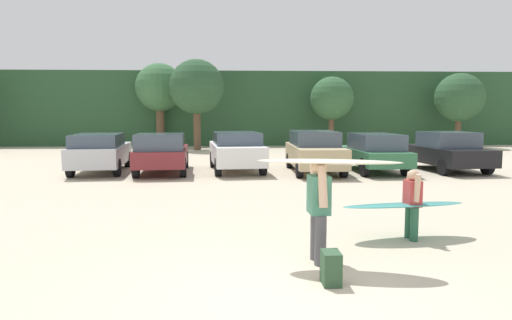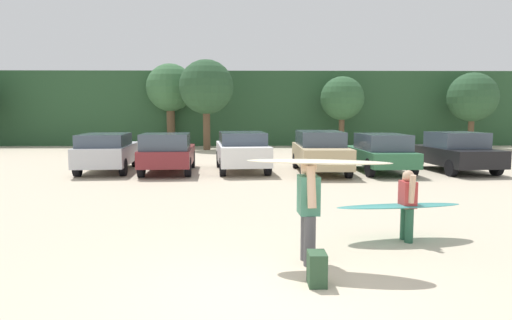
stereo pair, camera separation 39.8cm
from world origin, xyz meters
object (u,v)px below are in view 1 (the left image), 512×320
Objects in this scene: person_adult at (319,205)px; surfboard_cream at (329,162)px; parked_car_silver at (100,152)px; parked_car_maroon at (162,153)px; parked_car_forest_green at (374,152)px; parked_car_white at (236,150)px; surfboard_teal at (404,205)px; backpack_dropped at (331,268)px; parked_car_black at (447,151)px; person_child at (412,200)px; parked_car_tan at (314,151)px.

person_adult is 0.69m from surfboard_cream.
parked_car_silver is at bearing -63.55° from person_adult.
parked_car_silver is 2.05× the size of surfboard_cream.
parked_car_forest_green is at bearing -93.41° from parked_car_maroon.
parked_car_maroon is at bearing -73.03° from person_adult.
parked_car_silver is 5.27m from parked_car_white.
backpack_dropped is at bearing 42.23° from surfboard_teal.
parked_car_black is at bearing -88.55° from parked_car_forest_green.
backpack_dropped is at bearing 86.61° from person_adult.
person_child is 0.18m from surfboard_teal.
surfboard_teal is (-2.36, -9.46, -0.17)m from parked_car_forest_green.
backpack_dropped is at bearing 43.74° from person_child.
parked_car_maroon reaches higher than parked_car_silver.
person_child is at bearing -151.86° from parked_car_maroon.
parked_car_silver is 1.04× the size of parked_car_white.
parked_car_tan is 2.00× the size of surfboard_cream.
parked_car_maroon is 2.69× the size of person_adult.
parked_car_silver is at bearing 87.44° from parked_car_tan.
parked_car_white is (2.83, 0.53, 0.03)m from parked_car_maroon.
parked_car_black is 1.70× the size of surfboard_teal.
surfboard_teal is (-5.38, -9.64, -0.16)m from parked_car_black.
parked_car_maroon is at bearing 88.64° from parked_car_forest_green.
person_adult is (-1.84, -10.72, 0.06)m from parked_car_tan.
parked_car_maroon is 11.03m from surfboard_teal.
parked_car_silver is at bearing -53.49° from person_child.
parked_car_forest_green is (5.36, -0.44, -0.04)m from parked_car_white.
parked_car_white reaches higher than parked_car_forest_green.
surfboard_cream is at bearing 141.67° from parked_car_black.
surfboard_cream is at bearing 31.59° from person_child.
surfboard_cream is 0.92× the size of surfboard_teal.
parked_car_forest_green is at bearing 87.80° from parked_car_black.
parked_car_maroon is 1.77× the size of surfboard_teal.
parked_car_silver reaches higher than parked_car_forest_green.
parked_car_white is at bearing 82.59° from parked_car_black.
parked_car_black is (5.35, 0.19, -0.06)m from parked_car_tan.
person_adult reaches higher than parked_car_silver.
person_child is at bearing 164.83° from parked_car_forest_green.
parked_car_tan is at bearing -98.40° from surfboard_teal.
person_adult is 3.56× the size of backpack_dropped.
backpack_dropped is at bearing 94.01° from surfboard_cream.
parked_car_black is 11.06m from person_child.
parked_car_white is at bearing -83.42° from parked_car_maroon.
parked_car_maroon is 2.88m from parked_car_white.
parked_car_maroon is at bearing 94.38° from parked_car_white.
parked_car_silver is at bearing -58.21° from surfboard_teal.
parked_car_tan is at bearing -93.25° from parked_car_maroon.
parked_car_white is at bearing 81.68° from parked_car_tan.
person_adult is at bearing -26.35° from surfboard_cream.
surfboard_cream is at bearing -179.61° from parked_car_white.
surfboard_teal is at bearing 164.00° from parked_car_forest_green.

